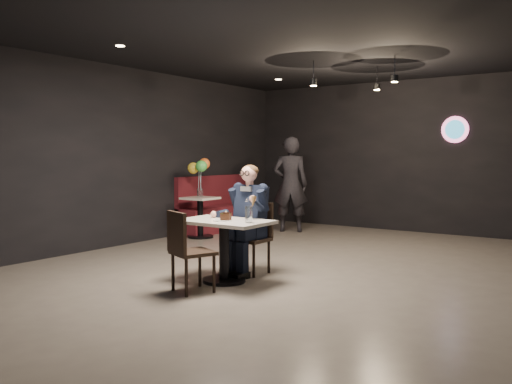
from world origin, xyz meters
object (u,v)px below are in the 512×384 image
Objects in this scene: seated_man at (250,218)px; passerby at (290,184)px; main_table at (224,251)px; balloon_vase at (200,193)px; booth_bench at (221,203)px; side_table at (200,219)px; sundae_glass at (249,214)px; chair_far at (250,238)px; chair_near at (193,251)px.

passerby is (-1.55, 3.56, 0.22)m from seated_man.
main_table is 3.56m from balloon_vase.
balloon_vase is (0.30, -1.00, 0.28)m from booth_bench.
side_table is (-2.50, 1.94, -0.38)m from seated_man.
sundae_glass is at bearing -47.84° from booth_bench.
sundae_glass reaches higher than side_table.
balloon_vase is at bearing 142.20° from chair_far.
chair_near reaches higher than main_table.
chair_near is at bearing -50.63° from balloon_vase.
seated_man is 2.09× the size of side_table.
balloon_vase is at bearing 151.33° from chair_near.
main_table is 1.20× the size of chair_far.
chair_far and chair_near have the same top height.
side_table is at bearing 135.13° from main_table.
chair_near is at bearing -126.02° from sundae_glass.
main_table is 1.20× the size of chair_near.
seated_man reaches higher than chair_near.
passerby is (1.26, 0.62, 0.39)m from booth_bench.
chair_near is 5.68× the size of balloon_vase.
balloon_vase reaches higher than main_table.
balloon_vase reaches higher than side_table.
balloon_vase is at bearing 31.48° from passerby.
side_table is (0.30, -1.00, -0.21)m from booth_bench.
balloon_vase is at bearing -73.30° from booth_bench.
main_table is at bearing 175.59° from sundae_glass.
balloon_vase is (-2.50, 1.94, 0.37)m from chair_far.
chair_far reaches higher than main_table.
main_table is 4.48m from booth_bench.
passerby is (-1.55, 4.67, 0.48)m from chair_near.
seated_man is 0.77× the size of passerby.
balloon_vase is (-2.50, 3.05, 0.37)m from chair_near.
chair_far is 0.26m from seated_man.
chair_far is at bearing 0.00° from seated_man.
main_table is 0.58× the size of passerby.
seated_man is at bearing 123.59° from sundae_glass.
sundae_glass is 1.18× the size of balloon_vase.
balloon_vase is (-2.50, 1.94, 0.11)m from seated_man.
sundae_glass is at bearing -41.12° from side_table.
passerby is at bearing 59.41° from side_table.
balloon_vase is at bearing 0.00° from side_table.
chair_far is 4.81× the size of sundae_glass.
passerby is at bearing 113.46° from seated_man.
passerby reaches higher than side_table.
booth_bench is 1.06m from side_table.
sundae_glass is 4.57m from passerby.
passerby is (0.96, 1.62, 0.11)m from balloon_vase.
chair_near is 0.64× the size of seated_man.
chair_far is at bearing -46.38° from booth_bench.
passerby is (0.96, 1.62, 0.60)m from side_table.
chair_near reaches higher than balloon_vase.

